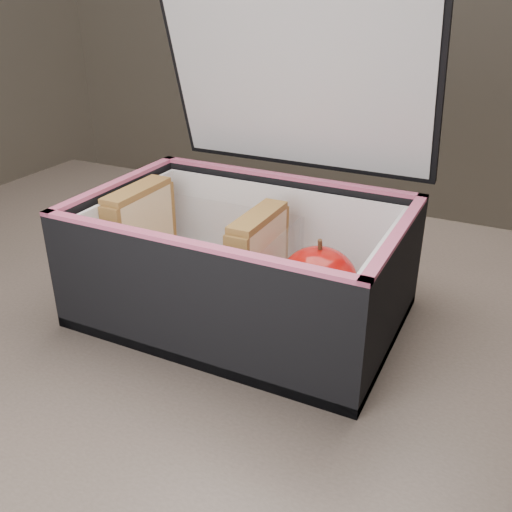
% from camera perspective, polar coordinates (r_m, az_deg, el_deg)
% --- Properties ---
extents(kitchen_table, '(1.20, 0.80, 0.75)m').
position_cam_1_polar(kitchen_table, '(0.62, 0.00, -15.18)').
color(kitchen_table, brown).
rests_on(kitchen_table, ground).
extents(lunch_bag, '(0.31, 0.27, 0.31)m').
position_cam_1_polar(lunch_bag, '(0.57, -1.14, 0.30)').
color(lunch_bag, black).
rests_on(lunch_bag, kitchen_table).
extents(plastic_tub, '(0.19, 0.13, 0.08)m').
position_cam_1_polar(plastic_tub, '(0.60, -5.91, -0.11)').
color(plastic_tub, white).
rests_on(plastic_tub, lunch_bag).
extents(sandwich_left, '(0.03, 0.09, 0.10)m').
position_cam_1_polar(sandwich_left, '(0.64, -11.48, 2.38)').
color(sandwich_left, beige).
rests_on(sandwich_left, plastic_tub).
extents(sandwich_right, '(0.02, 0.09, 0.10)m').
position_cam_1_polar(sandwich_right, '(0.57, 0.20, -0.32)').
color(sandwich_right, beige).
rests_on(sandwich_right, plastic_tub).
extents(carrot_sticks, '(0.05, 0.16, 0.03)m').
position_cam_1_polar(carrot_sticks, '(0.61, -6.00, -1.80)').
color(carrot_sticks, '#F85D02').
rests_on(carrot_sticks, plastic_tub).
extents(paper_napkin, '(0.07, 0.08, 0.01)m').
position_cam_1_polar(paper_napkin, '(0.56, 6.37, -6.19)').
color(paper_napkin, white).
rests_on(paper_napkin, lunch_bag).
extents(red_apple, '(0.08, 0.08, 0.08)m').
position_cam_1_polar(red_apple, '(0.54, 6.22, -2.68)').
color(red_apple, '#980006').
rests_on(red_apple, paper_napkin).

